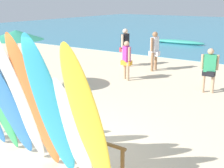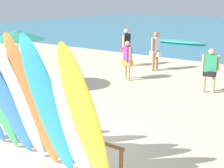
% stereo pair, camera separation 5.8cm
% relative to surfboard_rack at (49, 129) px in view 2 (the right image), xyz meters
% --- Properties ---
extents(surfboard_rack, '(3.52, 0.07, 0.64)m').
position_rel_surfboard_rack_xyz_m(surfboard_rack, '(0.00, 0.00, 0.00)').
color(surfboard_rack, brown).
rests_on(surfboard_rack, ground).
extents(surfboard_blue_3, '(0.59, 0.88, 2.16)m').
position_rel_surfboard_rack_xyz_m(surfboard_blue_3, '(-0.38, -0.58, 0.56)').
color(surfboard_blue_3, '#337AD1').
rests_on(surfboard_blue_3, ground).
extents(surfboard_white_4, '(0.52, 0.95, 2.63)m').
position_rel_surfboard_rack_xyz_m(surfboard_white_4, '(-0.03, -0.62, 0.80)').
color(surfboard_white_4, white).
rests_on(surfboard_white_4, ground).
extents(surfboard_orange_5, '(0.59, 0.89, 2.54)m').
position_rel_surfboard_rack_xyz_m(surfboard_orange_5, '(0.34, -0.61, 0.75)').
color(surfboard_orange_5, orange).
rests_on(surfboard_orange_5, ground).
extents(surfboard_teal_6, '(0.62, 0.97, 2.58)m').
position_rel_surfboard_rack_xyz_m(surfboard_teal_6, '(0.79, -0.68, 0.77)').
color(surfboard_teal_6, '#289EC6').
rests_on(surfboard_teal_6, ground).
extents(surfboard_white_7, '(0.59, 0.73, 1.94)m').
position_rel_surfboard_rack_xyz_m(surfboard_white_7, '(1.13, -0.56, 0.45)').
color(surfboard_white_7, white).
rests_on(surfboard_white_7, ground).
extents(surfboard_yellow_8, '(0.53, 0.97, 2.52)m').
position_rel_surfboard_rack_xyz_m(surfboard_yellow_8, '(1.55, -0.70, 0.74)').
color(surfboard_yellow_8, yellow).
rests_on(surfboard_yellow_8, ground).
extents(beachgoer_midbeach, '(0.44, 0.63, 1.67)m').
position_rel_surfboard_rack_xyz_m(beachgoer_midbeach, '(-1.50, 7.73, 0.45)').
color(beachgoer_midbeach, '#9E704C').
rests_on(beachgoer_midbeach, ground).
extents(beachgoer_near_rack, '(0.48, 0.37, 1.49)m').
position_rel_surfboard_rack_xyz_m(beachgoer_near_rack, '(-1.69, 5.73, 0.34)').
color(beachgoer_near_rack, tan).
rests_on(beachgoer_near_rack, ground).
extents(beachgoer_photographing, '(0.53, 0.31, 1.48)m').
position_rel_surfboard_rack_xyz_m(beachgoer_photographing, '(1.41, 5.82, 0.34)').
color(beachgoer_photographing, tan).
rests_on(beachgoer_photographing, ground).
extents(beachgoer_by_water, '(0.45, 0.65, 1.72)m').
position_rel_surfboard_rack_xyz_m(beachgoer_by_water, '(-2.99, 7.75, 0.48)').
color(beachgoer_by_water, beige).
rests_on(beachgoer_by_water, ground).
extents(beach_chair_red, '(0.70, 0.80, 0.82)m').
position_rel_surfboard_rack_xyz_m(beach_chair_red, '(-3.15, 1.16, -0.09)').
color(beach_chair_red, '#B7B7BC').
rests_on(beach_chair_red, ground).
extents(beach_umbrella, '(1.77, 1.77, 2.03)m').
position_rel_surfboard_rack_xyz_m(beach_umbrella, '(-3.96, 2.52, 1.36)').
color(beach_umbrella, silver).
rests_on(beach_umbrella, ground).
extents(distant_boat, '(3.75, 0.78, 0.30)m').
position_rel_surfboard_rack_xyz_m(distant_boat, '(-3.63, 15.92, -0.38)').
color(distant_boat, teal).
rests_on(distant_boat, ground).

